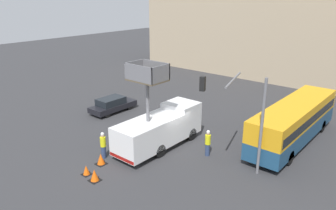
# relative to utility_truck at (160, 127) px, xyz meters

# --- Properties ---
(ground_plane) EXTENTS (120.00, 120.00, 0.00)m
(ground_plane) POSITION_rel_utility_truck_xyz_m (0.65, 0.77, -1.57)
(ground_plane) COLOR #333335
(building_backdrop_far) EXTENTS (44.00, 10.00, 11.59)m
(building_backdrop_far) POSITION_rel_utility_truck_xyz_m (0.65, 26.63, 4.23)
(building_backdrop_far) COLOR tan
(building_backdrop_far) RESTS_ON ground_plane
(utility_truck) EXTENTS (2.40, 7.26, 6.37)m
(utility_truck) POSITION_rel_utility_truck_xyz_m (0.00, 0.00, 0.00)
(utility_truck) COLOR white
(utility_truck) RESTS_ON ground_plane
(city_bus) EXTENTS (2.50, 11.21, 3.05)m
(city_bus) POSITION_rel_utility_truck_xyz_m (7.03, 6.96, 0.22)
(city_bus) COLOR navy
(city_bus) RESTS_ON ground_plane
(traffic_light_pole) EXTENTS (3.86, 3.60, 6.11)m
(traffic_light_pole) POSITION_rel_utility_truck_xyz_m (5.76, 0.74, 2.59)
(traffic_light_pole) COLOR slate
(traffic_light_pole) RESTS_ON ground_plane
(road_worker_near_truck) EXTENTS (0.38, 0.38, 1.88)m
(road_worker_near_truck) POSITION_rel_utility_truck_xyz_m (-1.79, -3.74, -0.62)
(road_worker_near_truck) COLOR navy
(road_worker_near_truck) RESTS_ON ground_plane
(road_worker_directing) EXTENTS (0.38, 0.38, 1.88)m
(road_worker_directing) POSITION_rel_utility_truck_xyz_m (3.37, 1.10, -0.63)
(road_worker_directing) COLOR navy
(road_worker_directing) RESTS_ON ground_plane
(traffic_cone_near_truck) EXTENTS (0.54, 0.54, 0.62)m
(traffic_cone_near_truck) POSITION_rel_utility_truck_xyz_m (-0.92, -5.82, -1.28)
(traffic_cone_near_truck) COLOR black
(traffic_cone_near_truck) RESTS_ON ground_plane
(traffic_cone_mid_road) EXTENTS (0.65, 0.65, 0.74)m
(traffic_cone_mid_road) POSITION_rel_utility_truck_xyz_m (0.04, -5.93, -1.22)
(traffic_cone_mid_road) COLOR black
(traffic_cone_mid_road) RESTS_ON ground_plane
(traffic_cone_far_side) EXTENTS (0.65, 0.65, 0.74)m
(traffic_cone_far_side) POSITION_rel_utility_truck_xyz_m (-1.26, -4.41, -1.22)
(traffic_cone_far_side) COLOR black
(traffic_cone_far_side) RESTS_ON ground_plane
(parked_car_curbside) EXTENTS (1.82, 4.53, 1.40)m
(parked_car_curbside) POSITION_rel_utility_truck_xyz_m (-8.32, 2.64, -0.85)
(parked_car_curbside) COLOR black
(parked_car_curbside) RESTS_ON ground_plane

